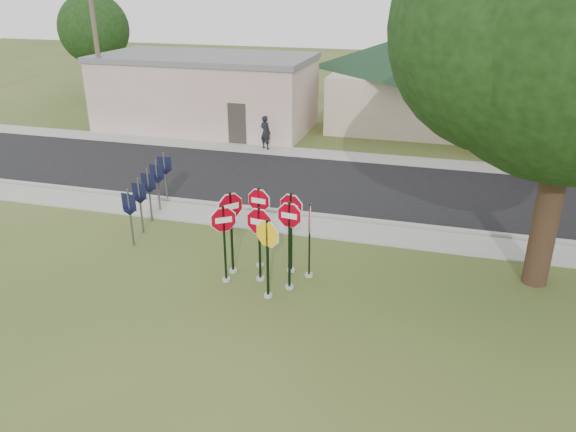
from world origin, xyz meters
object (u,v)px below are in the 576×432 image
(stop_sign_center, at_px, (259,234))
(pedestrian, at_px, (265,132))
(stop_sign_yellow, at_px, (267,249))
(stop_sign_left, at_px, (224,234))
(utility_pole_near, at_px, (96,43))

(stop_sign_center, distance_m, pedestrian, 13.61)
(stop_sign_center, distance_m, stop_sign_yellow, 0.99)
(stop_sign_left, height_order, pedestrian, stop_sign_left)
(stop_sign_yellow, bearing_deg, utility_pole_near, 134.39)
(stop_sign_center, distance_m, utility_pole_near, 19.77)
(stop_sign_left, bearing_deg, utility_pole_near, 132.36)
(stop_sign_yellow, height_order, pedestrian, stop_sign_yellow)
(stop_sign_left, distance_m, pedestrian, 13.68)
(stop_sign_left, bearing_deg, stop_sign_center, 19.21)
(stop_sign_center, relative_size, pedestrian, 1.39)
(stop_sign_left, bearing_deg, pedestrian, 103.04)
(utility_pole_near, xyz_separation_m, pedestrian, (9.75, -0.76, -4.04))
(stop_sign_yellow, xyz_separation_m, stop_sign_left, (-1.45, 0.52, 0.03))
(utility_pole_near, bearing_deg, pedestrian, -4.45)
(stop_sign_left, bearing_deg, stop_sign_yellow, -19.73)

